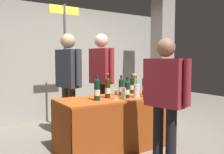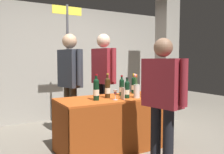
# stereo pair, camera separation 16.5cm
# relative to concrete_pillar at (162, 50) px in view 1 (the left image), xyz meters

# --- Properties ---
(ground_plane) EXTENTS (12.00, 12.00, 0.00)m
(ground_plane) POSITION_rel_concrete_pillar_xyz_m (-1.90, -0.94, -1.52)
(ground_plane) COLOR gray
(back_partition) EXTENTS (6.68, 0.12, 2.47)m
(back_partition) POSITION_rel_concrete_pillar_xyz_m (-1.90, 1.18, -0.28)
(back_partition) COLOR #9E998E
(back_partition) RESTS_ON ground_plane
(concrete_pillar) EXTENTS (0.37, 0.37, 3.04)m
(concrete_pillar) POSITION_rel_concrete_pillar_xyz_m (0.00, 0.00, 0.00)
(concrete_pillar) COLOR gray
(concrete_pillar) RESTS_ON ground_plane
(tasting_table) EXTENTS (1.57, 0.74, 0.75)m
(tasting_table) POSITION_rel_concrete_pillar_xyz_m (-1.90, -0.94, -1.00)
(tasting_table) COLOR #B74C19
(tasting_table) RESTS_ON ground_plane
(featured_wine_bottle) EXTENTS (0.08, 0.08, 0.32)m
(featured_wine_bottle) POSITION_rel_concrete_pillar_xyz_m (-1.46, -1.18, -0.62)
(featured_wine_bottle) COLOR #38230F
(featured_wine_bottle) RESTS_ON tasting_table
(display_bottle_0) EXTENTS (0.07, 0.07, 0.33)m
(display_bottle_0) POSITION_rel_concrete_pillar_xyz_m (-1.39, -0.74, -0.62)
(display_bottle_0) COLOR black
(display_bottle_0) RESTS_ON tasting_table
(display_bottle_1) EXTENTS (0.07, 0.07, 0.28)m
(display_bottle_1) POSITION_rel_concrete_pillar_xyz_m (-1.28, -1.16, -0.64)
(display_bottle_1) COLOR #38230F
(display_bottle_1) RESTS_ON tasting_table
(display_bottle_2) EXTENTS (0.08, 0.08, 0.35)m
(display_bottle_2) POSITION_rel_concrete_pillar_xyz_m (-1.97, -0.95, -0.61)
(display_bottle_2) COLOR #38230F
(display_bottle_2) RESTS_ON tasting_table
(display_bottle_3) EXTENTS (0.07, 0.07, 0.30)m
(display_bottle_3) POSITION_rel_concrete_pillar_xyz_m (-1.74, -1.10, -0.63)
(display_bottle_3) COLOR black
(display_bottle_3) RESTS_ON tasting_table
(display_bottle_4) EXTENTS (0.07, 0.07, 0.31)m
(display_bottle_4) POSITION_rel_concrete_pillar_xyz_m (-1.68, -0.85, -0.63)
(display_bottle_4) COLOR black
(display_bottle_4) RESTS_ON tasting_table
(display_bottle_5) EXTENTS (0.08, 0.08, 0.35)m
(display_bottle_5) POSITION_rel_concrete_pillar_xyz_m (-2.20, -1.04, -0.61)
(display_bottle_5) COLOR black
(display_bottle_5) RESTS_ON tasting_table
(display_bottle_6) EXTENTS (0.08, 0.08, 0.35)m
(display_bottle_6) POSITION_rel_concrete_pillar_xyz_m (-1.33, -0.99, -0.62)
(display_bottle_6) COLOR black
(display_bottle_6) RESTS_ON tasting_table
(wine_glass_near_vendor) EXTENTS (0.07, 0.07, 0.14)m
(wine_glass_near_vendor) POSITION_rel_concrete_pillar_xyz_m (-1.96, -1.14, -0.66)
(wine_glass_near_vendor) COLOR silver
(wine_glass_near_vendor) RESTS_ON tasting_table
(flower_vase) EXTENTS (0.09, 0.09, 0.35)m
(flower_vase) POSITION_rel_concrete_pillar_xyz_m (-1.61, -1.14, -0.65)
(flower_vase) COLOR silver
(flower_vase) RESTS_ON tasting_table
(brochure_stand) EXTENTS (0.05, 0.15, 0.16)m
(brochure_stand) POSITION_rel_concrete_pillar_xyz_m (-1.84, -1.15, -0.68)
(brochure_stand) COLOR silver
(brochure_stand) RESTS_ON tasting_table
(vendor_presenter) EXTENTS (0.31, 0.59, 1.72)m
(vendor_presenter) POSITION_rel_concrete_pillar_xyz_m (-2.29, -0.23, -0.48)
(vendor_presenter) COLOR #4C4233
(vendor_presenter) RESTS_ON ground_plane
(vendor_assistant) EXTENTS (0.30, 0.60, 1.76)m
(vendor_assistant) POSITION_rel_concrete_pillar_xyz_m (-1.64, -0.16, -0.45)
(vendor_assistant) COLOR black
(vendor_assistant) RESTS_ON ground_plane
(taster_foreground_right) EXTENTS (0.30, 0.60, 1.54)m
(taster_foreground_right) POSITION_rel_concrete_pillar_xyz_m (-1.78, -1.88, -0.60)
(taster_foreground_right) COLOR black
(taster_foreground_right) RESTS_ON ground_plane
(booth_signpost) EXTENTS (0.54, 0.04, 2.28)m
(booth_signpost) POSITION_rel_concrete_pillar_xyz_m (-2.18, 0.19, -0.15)
(booth_signpost) COLOR #47474C
(booth_signpost) RESTS_ON ground_plane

